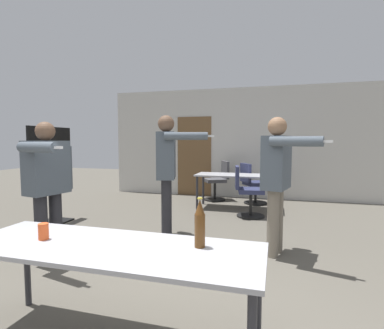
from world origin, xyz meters
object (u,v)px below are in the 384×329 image
Objects in this scene: person_left_plaid at (48,179)px; office_chair_far_right at (218,182)px; drink_cup at (43,231)px; office_chair_mid_tucked at (247,193)px; person_right_polo at (277,173)px; beer_bottle at (200,224)px; person_far_watching at (167,164)px; office_chair_side_rolled at (253,185)px; tv_screen at (51,165)px.

person_left_plaid is 1.76× the size of office_chair_far_right.
drink_cup is (1.00, -1.19, -0.20)m from person_left_plaid.
office_chair_mid_tucked is at bearing 74.59° from drink_cup.
person_right_polo is at bearing 7.14° from office_chair_mid_tucked.
office_chair_mid_tucked is at bearing 154.45° from person_left_plaid.
person_far_watching is at bearing 115.28° from beer_bottle.
person_left_plaid is 1.79× the size of office_chair_side_rolled.
office_chair_side_rolled is 5.26m from drink_cup.
person_far_watching is 2.50m from beer_bottle.
tv_screen reaches higher than person_left_plaid.
person_far_watching reaches higher than office_chair_mid_tucked.
beer_bottle is at bearing 0.93° from person_right_polo.
person_left_plaid is at bearing -140.30° from tv_screen.
person_right_polo reaches higher than office_chair_side_rolled.
office_chair_far_right is at bearing 175.03° from person_left_plaid.
beer_bottle is (1.06, -2.25, -0.21)m from person_far_watching.
beer_bottle is (-0.50, -1.95, -0.15)m from person_right_polo.
person_right_polo is at bearing -96.65° from tv_screen.
office_chair_far_right is (1.26, 4.15, -0.54)m from person_left_plaid.
person_right_polo is 1.97m from office_chair_mid_tucked.
drink_cup is (-1.61, -2.11, -0.25)m from person_right_polo.
person_left_plaid is at bearing 130.09° from drink_cup.
person_far_watching is (1.05, 1.21, 0.10)m from person_left_plaid.
tv_screen is 0.93× the size of person_far_watching.
person_far_watching is (2.17, -0.14, 0.07)m from tv_screen.
office_chair_side_rolled is (1.05, 2.73, -0.66)m from person_far_watching.
person_far_watching is at bearing -85.63° from person_right_polo.
person_far_watching is (-1.56, 0.30, 0.06)m from person_right_polo.
tv_screen is 4.03m from beer_bottle.
person_far_watching is 2.99m from office_chair_side_rolled.
person_right_polo is at bearing 121.12° from person_left_plaid.
tv_screen is 3.53m from office_chair_mid_tucked.
person_far_watching is 1.88× the size of office_chair_mid_tucked.
tv_screen is 14.39× the size of drink_cup.
office_chair_far_right is at bearing -159.32° from office_chair_mid_tucked.
office_chair_far_right is (0.20, 2.93, -0.64)m from person_far_watching.
person_right_polo reaches higher than drink_cup.
person_right_polo is at bearing 75.68° from beer_bottle.
person_left_plaid is at bearing 134.85° from office_chair_far_right.
beer_bottle is 1.13m from drink_cup.
tv_screen is 4.17m from office_chair_side_rolled.
tv_screen reaches higher than office_chair_far_right.
office_chair_mid_tucked is at bearing -178.27° from office_chair_far_right.
person_far_watching is 3.01m from office_chair_far_right.
office_chair_far_right is 1.65m from office_chair_mid_tucked.
office_chair_side_rolled is 2.78× the size of beer_bottle.
beer_bottle is (0.86, -5.19, 0.44)m from office_chair_far_right.
office_chair_far_right is 8.13× the size of drink_cup.
person_left_plaid is 4.37m from office_chair_far_right.
office_chair_far_right is (2.38, 2.80, -0.57)m from tv_screen.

